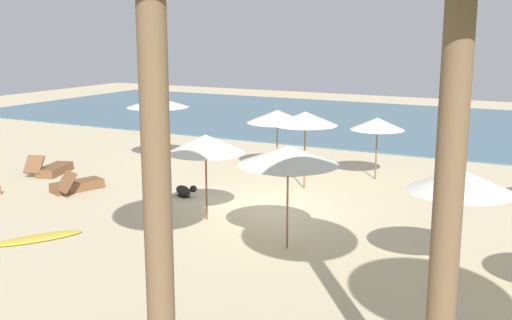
% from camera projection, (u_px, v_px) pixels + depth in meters
% --- Properties ---
extents(ground_plane, '(60.00, 60.00, 0.00)m').
position_uv_depth(ground_plane, '(260.00, 210.00, 16.68)').
color(ground_plane, beige).
extents(ocean_water, '(48.00, 16.00, 0.06)m').
position_uv_depth(ocean_water, '(416.00, 125.00, 31.40)').
color(ocean_water, '#476B7F').
rests_on(ocean_water, ground_plane).
extents(umbrella_0, '(1.71, 1.71, 1.98)m').
position_uv_depth(umbrella_0, '(377.00, 124.00, 19.76)').
color(umbrella_0, brown).
rests_on(umbrella_0, ground_plane).
extents(umbrella_2, '(2.06, 2.06, 2.08)m').
position_uv_depth(umbrella_2, '(277.00, 116.00, 20.89)').
color(umbrella_2, brown).
rests_on(umbrella_2, ground_plane).
extents(umbrella_3, '(2.19, 2.19, 2.29)m').
position_uv_depth(umbrella_3, '(288.00, 155.00, 13.36)').
color(umbrella_3, brown).
rests_on(umbrella_3, ground_plane).
extents(umbrella_4, '(1.93, 1.93, 2.18)m').
position_uv_depth(umbrella_4, '(206.00, 144.00, 15.45)').
color(umbrella_4, brown).
rests_on(umbrella_4, ground_plane).
extents(umbrella_5, '(2.20, 2.20, 2.34)m').
position_uv_depth(umbrella_5, '(158.00, 102.00, 22.26)').
color(umbrella_5, brown).
rests_on(umbrella_5, ground_plane).
extents(umbrella_7, '(2.01, 2.01, 2.13)m').
position_uv_depth(umbrella_7, '(461.00, 181.00, 11.83)').
color(umbrella_7, olive).
rests_on(umbrella_7, ground_plane).
extents(umbrella_8, '(1.93, 1.93, 2.33)m').
position_uv_depth(umbrella_8, '(305.00, 118.00, 18.53)').
color(umbrella_8, brown).
rests_on(umbrella_8, ground_plane).
extents(lounger_0, '(1.11, 1.77, 0.71)m').
position_uv_depth(lounger_0, '(76.00, 185.00, 18.61)').
color(lounger_0, brown).
rests_on(lounger_0, ground_plane).
extents(lounger_2, '(1.07, 1.78, 0.70)m').
position_uv_depth(lounger_2, '(53.00, 169.00, 20.76)').
color(lounger_2, brown).
rests_on(lounger_2, ground_plane).
extents(dog, '(0.73, 0.54, 0.34)m').
position_uv_depth(dog, '(185.00, 191.00, 17.96)').
color(dog, black).
rests_on(dog, ground_plane).
extents(surfboard, '(1.50, 2.03, 0.07)m').
position_uv_depth(surfboard, '(38.00, 238.00, 14.33)').
color(surfboard, gold).
rests_on(surfboard, ground_plane).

